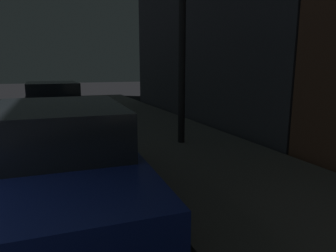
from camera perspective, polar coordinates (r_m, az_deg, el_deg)
name	(u,v)px	position (r m, az deg, el deg)	size (l,w,h in m)	color
car_blue	(60,160)	(4.09, -20.23, -6.23)	(2.18, 4.34, 1.43)	navy
car_black	(53,103)	(10.77, -21.36, 4.11)	(2.14, 4.36, 1.43)	black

